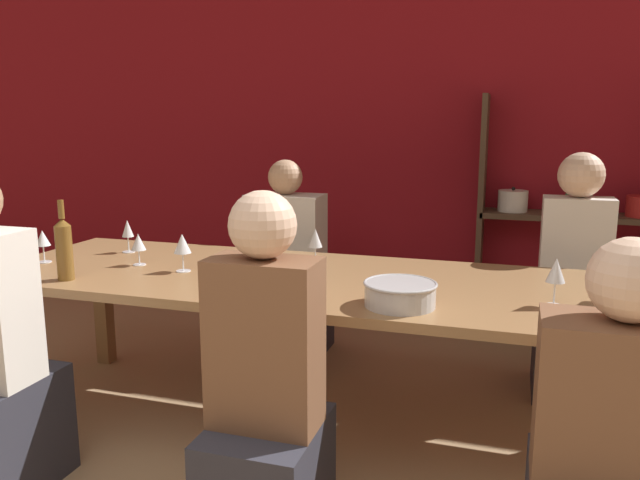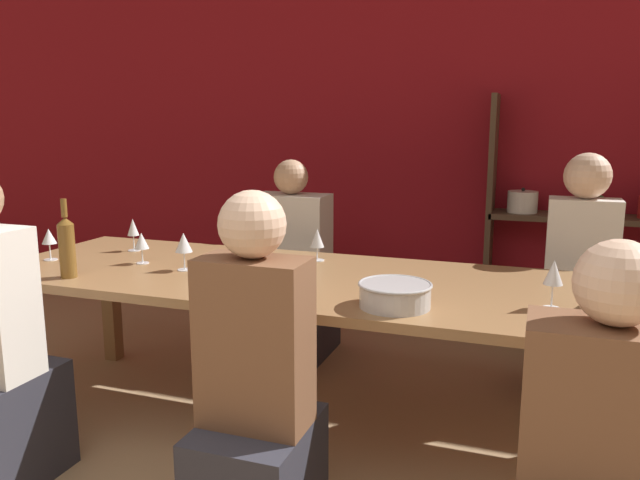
# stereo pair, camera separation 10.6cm
# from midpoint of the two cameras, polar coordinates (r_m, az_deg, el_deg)

# --- Properties ---
(wall_back_red) EXTENTS (8.80, 0.06, 2.70)m
(wall_back_red) POSITION_cam_midpoint_polar(r_m,az_deg,el_deg) (4.55, 9.02, 9.79)
(wall_back_red) COLOR maroon
(wall_back_red) RESTS_ON ground_plane
(shelf_unit) EXTENTS (1.24, 0.30, 1.60)m
(shelf_unit) POSITION_cam_midpoint_polar(r_m,az_deg,el_deg) (4.36, 23.95, -0.78)
(shelf_unit) COLOR #4C3828
(shelf_unit) RESTS_ON ground_plane
(dining_table) EXTENTS (3.06, 1.02, 0.74)m
(dining_table) POSITION_cam_midpoint_polar(r_m,az_deg,el_deg) (2.81, 0.40, -4.71)
(dining_table) COLOR olive
(dining_table) RESTS_ON ground_plane
(mixing_bowl) EXTENTS (0.28, 0.28, 0.09)m
(mixing_bowl) POSITION_cam_midpoint_polar(r_m,az_deg,el_deg) (2.36, 8.15, -4.90)
(mixing_bowl) COLOR #B7BABC
(mixing_bowl) RESTS_ON dining_table
(wine_bottle_green) EXTENTS (0.07, 0.07, 0.35)m
(wine_bottle_green) POSITION_cam_midpoint_polar(r_m,az_deg,el_deg) (2.95, -21.19, -0.52)
(wine_bottle_green) COLOR brown
(wine_bottle_green) RESTS_ON dining_table
(wine_glass_red_a) EXTENTS (0.07, 0.07, 0.17)m
(wine_glass_red_a) POSITION_cam_midpoint_polar(r_m,az_deg,el_deg) (3.23, -24.18, -0.25)
(wine_glass_red_a) COLOR white
(wine_glass_red_a) RESTS_ON dining_table
(wine_glass_white_a) EXTENTS (0.08, 0.08, 0.15)m
(wine_glass_white_a) POSITION_cam_midpoint_polar(r_m,az_deg,el_deg) (2.61, 26.06, -3.07)
(wine_glass_white_a) COLOR white
(wine_glass_white_a) RESTS_ON dining_table
(wine_glass_white_b) EXTENTS (0.08, 0.08, 0.16)m
(wine_glass_white_b) POSITION_cam_midpoint_polar(r_m,az_deg,el_deg) (2.40, -2.17, -2.85)
(wine_glass_white_b) COLOR white
(wine_glass_white_b) RESTS_ON dining_table
(wine_glass_red_b) EXTENTS (0.07, 0.07, 0.17)m
(wine_glass_red_b) POSITION_cam_midpoint_polar(r_m,az_deg,el_deg) (3.45, -15.89, 1.00)
(wine_glass_red_b) COLOR white
(wine_glass_red_b) RESTS_ON dining_table
(wine_glass_white_c) EXTENTS (0.07, 0.07, 0.18)m
(wine_glass_white_c) POSITION_cam_midpoint_polar(r_m,az_deg,el_deg) (2.47, 21.74, -2.92)
(wine_glass_white_c) COLOR white
(wine_glass_white_c) RESTS_ON dining_table
(wine_glass_red_c) EXTENTS (0.07, 0.07, 0.15)m
(wine_glass_red_c) POSITION_cam_midpoint_polar(r_m,az_deg,el_deg) (3.13, -15.08, -0.18)
(wine_glass_red_c) COLOR white
(wine_glass_red_c) RESTS_ON dining_table
(wine_glass_red_d) EXTENTS (0.07, 0.07, 0.16)m
(wine_glass_red_d) POSITION_cam_midpoint_polar(r_m,az_deg,el_deg) (3.09, 0.72, 0.07)
(wine_glass_red_d) COLOR white
(wine_glass_red_d) RESTS_ON dining_table
(wine_glass_white_d) EXTENTS (0.07, 0.07, 0.16)m
(wine_glass_white_d) POSITION_cam_midpoint_polar(r_m,az_deg,el_deg) (3.36, -22.72, 0.20)
(wine_glass_white_d) COLOR white
(wine_glass_white_d) RESTS_ON dining_table
(wine_glass_white_e) EXTENTS (0.08, 0.08, 0.18)m
(wine_glass_white_e) POSITION_cam_midpoint_polar(r_m,az_deg,el_deg) (2.94, -11.35, -0.34)
(wine_glass_white_e) COLOR white
(wine_glass_white_e) RESTS_ON dining_table
(cell_phone) EXTENTS (0.09, 0.16, 0.01)m
(cell_phone) POSITION_cam_midpoint_polar(r_m,az_deg,el_deg) (2.72, -4.49, -3.70)
(cell_phone) COLOR #1E2338
(cell_phone) RESTS_ON dining_table
(person_far_a) EXTENTS (0.34, 0.43, 1.27)m
(person_far_a) POSITION_cam_midpoint_polar(r_m,az_deg,el_deg) (3.47, 23.27, -5.63)
(person_far_a) COLOR #2D2D38
(person_far_a) RESTS_ON ground_plane
(person_far_b) EXTENTS (0.45, 0.56, 1.20)m
(person_far_b) POSITION_cam_midpoint_polar(r_m,az_deg,el_deg) (3.80, -1.78, -4.29)
(person_far_b) COLOR #2D2D38
(person_far_b) RESTS_ON ground_plane
(person_near_c) EXTENTS (0.36, 0.45, 1.21)m
(person_near_c) POSITION_cam_midpoint_polar(r_m,az_deg,el_deg) (2.16, -4.40, -15.74)
(person_near_c) COLOR #2D2D38
(person_near_c) RESTS_ON ground_plane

